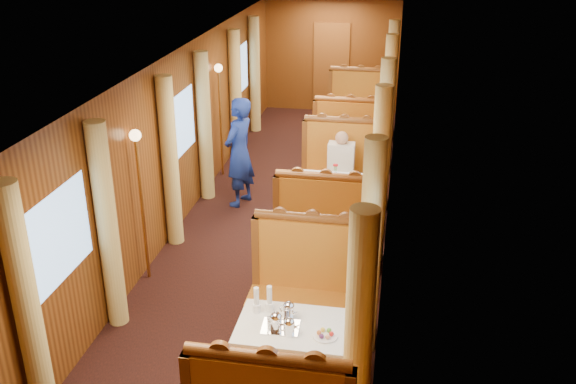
% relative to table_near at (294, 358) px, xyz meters
% --- Properties ---
extents(floor, '(3.00, 12.00, 0.01)m').
position_rel_table_near_xyz_m(floor, '(-0.75, 3.50, -0.38)').
color(floor, black).
rests_on(floor, ground).
extents(ceiling, '(3.00, 12.00, 0.01)m').
position_rel_table_near_xyz_m(ceiling, '(-0.75, 3.50, 2.12)').
color(ceiling, silver).
rests_on(ceiling, wall_left).
extents(wall_far, '(3.00, 0.01, 2.50)m').
position_rel_table_near_xyz_m(wall_far, '(-0.75, 9.50, 0.88)').
color(wall_far, brown).
rests_on(wall_far, floor).
extents(wall_left, '(0.01, 12.00, 2.50)m').
position_rel_table_near_xyz_m(wall_left, '(-2.25, 3.50, 0.88)').
color(wall_left, brown).
rests_on(wall_left, floor).
extents(wall_right, '(0.01, 12.00, 2.50)m').
position_rel_table_near_xyz_m(wall_right, '(0.75, 3.50, 0.88)').
color(wall_right, brown).
rests_on(wall_right, floor).
extents(doorway_far, '(0.80, 0.04, 2.00)m').
position_rel_table_near_xyz_m(doorway_far, '(-0.75, 9.47, 0.62)').
color(doorway_far, brown).
rests_on(doorway_far, floor).
extents(table_near, '(1.05, 0.72, 0.75)m').
position_rel_table_near_xyz_m(table_near, '(0.00, 0.00, 0.00)').
color(table_near, white).
rests_on(table_near, floor).
extents(banquette_near_aft, '(1.30, 0.55, 1.34)m').
position_rel_table_near_xyz_m(banquette_near_aft, '(0.00, 1.01, 0.05)').
color(banquette_near_aft, '#A74612').
rests_on(banquette_near_aft, floor).
extents(table_mid, '(1.05, 0.72, 0.75)m').
position_rel_table_near_xyz_m(table_mid, '(0.00, 3.50, 0.00)').
color(table_mid, white).
rests_on(table_mid, floor).
extents(banquette_mid_fwd, '(1.30, 0.55, 1.34)m').
position_rel_table_near_xyz_m(banquette_mid_fwd, '(0.00, 2.49, 0.05)').
color(banquette_mid_fwd, '#A74612').
rests_on(banquette_mid_fwd, floor).
extents(banquette_mid_aft, '(1.30, 0.55, 1.34)m').
position_rel_table_near_xyz_m(banquette_mid_aft, '(0.00, 4.51, 0.05)').
color(banquette_mid_aft, '#A74612').
rests_on(banquette_mid_aft, floor).
extents(table_far, '(1.05, 0.72, 0.75)m').
position_rel_table_near_xyz_m(table_far, '(0.00, 7.00, 0.00)').
color(table_far, white).
rests_on(table_far, floor).
extents(banquette_far_fwd, '(1.30, 0.55, 1.34)m').
position_rel_table_near_xyz_m(banquette_far_fwd, '(0.00, 5.99, 0.05)').
color(banquette_far_fwd, '#A74612').
rests_on(banquette_far_fwd, floor).
extents(banquette_far_aft, '(1.30, 0.55, 1.34)m').
position_rel_table_near_xyz_m(banquette_far_aft, '(0.00, 8.01, 0.05)').
color(banquette_far_aft, '#A74612').
rests_on(banquette_far_aft, floor).
extents(tea_tray, '(0.35, 0.27, 0.01)m').
position_rel_table_near_xyz_m(tea_tray, '(-0.11, -0.06, 0.38)').
color(tea_tray, silver).
rests_on(tea_tray, table_near).
extents(teapot_left, '(0.22, 0.20, 0.15)m').
position_rel_table_near_xyz_m(teapot_left, '(-0.15, -0.11, 0.45)').
color(teapot_left, silver).
rests_on(teapot_left, tea_tray).
extents(teapot_right, '(0.20, 0.17, 0.14)m').
position_rel_table_near_xyz_m(teapot_right, '(-0.02, -0.15, 0.44)').
color(teapot_right, silver).
rests_on(teapot_right, tea_tray).
extents(teapot_back, '(0.21, 0.18, 0.14)m').
position_rel_table_near_xyz_m(teapot_back, '(-0.06, 0.09, 0.45)').
color(teapot_back, silver).
rests_on(teapot_back, tea_tray).
extents(fruit_plate, '(0.23, 0.23, 0.05)m').
position_rel_table_near_xyz_m(fruit_plate, '(0.30, -0.12, 0.39)').
color(fruit_plate, white).
rests_on(fruit_plate, table_near).
extents(cup_inboard, '(0.08, 0.08, 0.26)m').
position_rel_table_near_xyz_m(cup_inboard, '(-0.38, 0.15, 0.48)').
color(cup_inboard, white).
rests_on(cup_inboard, table_near).
extents(cup_outboard, '(0.08, 0.08, 0.26)m').
position_rel_table_near_xyz_m(cup_outboard, '(-0.27, 0.20, 0.48)').
color(cup_outboard, white).
rests_on(cup_outboard, table_near).
extents(rose_vase_mid, '(0.06, 0.06, 0.36)m').
position_rel_table_near_xyz_m(rose_vase_mid, '(-0.00, 3.52, 0.55)').
color(rose_vase_mid, silver).
rests_on(rose_vase_mid, table_mid).
extents(rose_vase_far, '(0.06, 0.06, 0.36)m').
position_rel_table_near_xyz_m(rose_vase_far, '(-0.01, 6.98, 0.55)').
color(rose_vase_far, silver).
rests_on(rose_vase_far, table_far).
extents(window_left_near, '(0.01, 1.20, 0.90)m').
position_rel_table_near_xyz_m(window_left_near, '(-2.24, 0.00, 1.07)').
color(window_left_near, '#80ADE4').
rests_on(window_left_near, wall_left).
extents(curtain_left_near_a, '(0.22, 0.22, 2.35)m').
position_rel_table_near_xyz_m(curtain_left_near_a, '(-2.13, -0.78, 0.80)').
color(curtain_left_near_a, '#D3BD6C').
rests_on(curtain_left_near_a, floor).
extents(curtain_left_near_b, '(0.22, 0.22, 2.35)m').
position_rel_table_near_xyz_m(curtain_left_near_b, '(-2.13, 0.78, 0.80)').
color(curtain_left_near_b, '#D3BD6C').
rests_on(curtain_left_near_b, floor).
extents(window_right_near, '(0.01, 1.20, 0.90)m').
position_rel_table_near_xyz_m(window_right_near, '(0.74, 0.00, 1.07)').
color(window_right_near, '#80ADE4').
rests_on(window_right_near, wall_right).
extents(curtain_right_near_a, '(0.22, 0.22, 2.35)m').
position_rel_table_near_xyz_m(curtain_right_near_a, '(0.63, -0.78, 0.80)').
color(curtain_right_near_a, '#D3BD6C').
rests_on(curtain_right_near_a, floor).
extents(curtain_right_near_b, '(0.22, 0.22, 2.35)m').
position_rel_table_near_xyz_m(curtain_right_near_b, '(0.63, 0.78, 0.80)').
color(curtain_right_near_b, '#D3BD6C').
rests_on(curtain_right_near_b, floor).
extents(window_left_mid, '(0.01, 1.20, 0.90)m').
position_rel_table_near_xyz_m(window_left_mid, '(-2.24, 3.50, 1.07)').
color(window_left_mid, '#80ADE4').
rests_on(window_left_mid, wall_left).
extents(curtain_left_mid_a, '(0.22, 0.22, 2.35)m').
position_rel_table_near_xyz_m(curtain_left_mid_a, '(-2.13, 2.72, 0.80)').
color(curtain_left_mid_a, '#D3BD6C').
rests_on(curtain_left_mid_a, floor).
extents(curtain_left_mid_b, '(0.22, 0.22, 2.35)m').
position_rel_table_near_xyz_m(curtain_left_mid_b, '(-2.13, 4.28, 0.80)').
color(curtain_left_mid_b, '#D3BD6C').
rests_on(curtain_left_mid_b, floor).
extents(window_right_mid, '(0.01, 1.20, 0.90)m').
position_rel_table_near_xyz_m(window_right_mid, '(0.74, 3.50, 1.07)').
color(window_right_mid, '#80ADE4').
rests_on(window_right_mid, wall_right).
extents(curtain_right_mid_a, '(0.22, 0.22, 2.35)m').
position_rel_table_near_xyz_m(curtain_right_mid_a, '(0.63, 2.72, 0.80)').
color(curtain_right_mid_a, '#D3BD6C').
rests_on(curtain_right_mid_a, floor).
extents(curtain_right_mid_b, '(0.22, 0.22, 2.35)m').
position_rel_table_near_xyz_m(curtain_right_mid_b, '(0.63, 4.28, 0.80)').
color(curtain_right_mid_b, '#D3BD6C').
rests_on(curtain_right_mid_b, floor).
extents(window_left_far, '(0.01, 1.20, 0.90)m').
position_rel_table_near_xyz_m(window_left_far, '(-2.24, 7.00, 1.07)').
color(window_left_far, '#80ADE4').
rests_on(window_left_far, wall_left).
extents(curtain_left_far_a, '(0.22, 0.22, 2.35)m').
position_rel_table_near_xyz_m(curtain_left_far_a, '(-2.13, 6.22, 0.80)').
color(curtain_left_far_a, '#D3BD6C').
rests_on(curtain_left_far_a, floor).
extents(curtain_left_far_b, '(0.22, 0.22, 2.35)m').
position_rel_table_near_xyz_m(curtain_left_far_b, '(-2.13, 7.78, 0.80)').
color(curtain_left_far_b, '#D3BD6C').
rests_on(curtain_left_far_b, floor).
extents(window_right_far, '(0.01, 1.20, 0.90)m').
position_rel_table_near_xyz_m(window_right_far, '(0.74, 7.00, 1.07)').
color(window_right_far, '#80ADE4').
rests_on(window_right_far, wall_right).
extents(curtain_right_far_a, '(0.22, 0.22, 2.35)m').
position_rel_table_near_xyz_m(curtain_right_far_a, '(0.63, 6.22, 0.80)').
color(curtain_right_far_a, '#D3BD6C').
rests_on(curtain_right_far_a, floor).
extents(curtain_right_far_b, '(0.22, 0.22, 2.35)m').
position_rel_table_near_xyz_m(curtain_right_far_b, '(0.63, 7.78, 0.80)').
color(curtain_right_far_b, '#D3BD6C').
rests_on(curtain_right_far_b, floor).
extents(sconce_left_fore, '(0.14, 0.14, 1.95)m').
position_rel_table_near_xyz_m(sconce_left_fore, '(-2.15, 1.75, 1.01)').
color(sconce_left_fore, '#BF8C3F').
rests_on(sconce_left_fore, floor).
extents(sconce_right_fore, '(0.14, 0.14, 1.95)m').
position_rel_table_near_xyz_m(sconce_right_fore, '(0.65, 1.75, 1.01)').
color(sconce_right_fore, '#BF8C3F').
rests_on(sconce_right_fore, floor).
extents(sconce_left_aft, '(0.14, 0.14, 1.95)m').
position_rel_table_near_xyz_m(sconce_left_aft, '(-2.15, 5.25, 1.01)').
color(sconce_left_aft, '#BF8C3F').
rests_on(sconce_left_aft, floor).
extents(sconce_right_aft, '(0.14, 0.14, 1.95)m').
position_rel_table_near_xyz_m(sconce_right_aft, '(0.65, 5.25, 1.01)').
color(sconce_right_aft, '#BF8C3F').
rests_on(sconce_right_aft, floor).
extents(steward, '(0.58, 0.72, 1.71)m').
position_rel_table_near_xyz_m(steward, '(-1.55, 4.12, 0.48)').
color(steward, navy).
rests_on(steward, floor).
extents(passenger, '(0.40, 0.44, 0.76)m').
position_rel_table_near_xyz_m(passenger, '(-0.00, 4.29, 0.37)').
color(passenger, beige).
rests_on(passenger, banquette_mid_aft).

